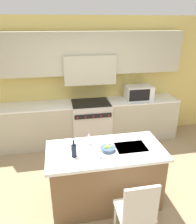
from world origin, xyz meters
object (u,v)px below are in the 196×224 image
range_stove (91,122)px  wine_bottle (74,150)px  fruit_bowl (108,149)px  microwave (139,93)px  island_chair (137,211)px  wine_glass_far (89,136)px  wine_glass_near (100,149)px

range_stove → wine_bottle: (-0.53, -1.94, 0.53)m
fruit_bowl → microwave: bearing=58.8°
island_chair → range_stove: bearing=92.5°
microwave → wine_glass_far: 2.18m
microwave → island_chair: size_ratio=0.60×
island_chair → wine_glass_far: 1.17m
wine_glass_far → fruit_bowl: wine_glass_far is taller
wine_bottle → range_stove: bearing=74.8°
microwave → fruit_bowl: bearing=-121.2°
range_stove → microwave: size_ratio=1.59×
range_stove → island_chair: (0.11, -2.66, 0.08)m
range_stove → fruit_bowl: fruit_bowl is taller
island_chair → microwave: bearing=69.8°
range_stove → wine_glass_far: (-0.28, -1.66, 0.56)m
wine_glass_near → fruit_bowl: wine_glass_near is taller
range_stove → fruit_bowl: 1.94m
wine_glass_near → wine_glass_far: same height
range_stove → microwave: 1.27m
island_chair → fruit_bowl: size_ratio=4.80×
wine_glass_near → wine_glass_far: size_ratio=1.00×
microwave → wine_glass_far: (-1.38, -1.68, -0.06)m
microwave → fruit_bowl: size_ratio=2.89×
island_chair → wine_bottle: size_ratio=4.00×
island_chair → wine_glass_far: (-0.40, 0.99, 0.48)m
microwave → fruit_bowl: 2.23m
wine_bottle → wine_glass_far: size_ratio=1.30×
island_chair → wine_glass_near: 0.85m
wine_glass_far → fruit_bowl: 0.34m
island_chair → fruit_bowl: 0.88m
microwave → wine_bottle: size_ratio=2.40×
range_stove → wine_glass_near: (-0.19, -2.02, 0.56)m
island_chair → wine_bottle: wine_bottle is taller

